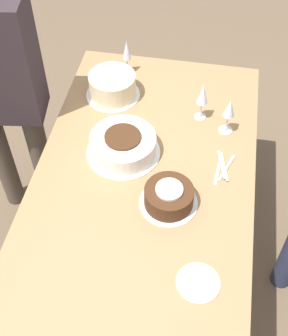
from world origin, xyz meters
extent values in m
plane|color=brown|center=(0.00, 0.00, 0.00)|extent=(12.00, 12.00, 0.00)
cube|color=#9E754C|center=(0.00, 0.00, 0.76)|extent=(1.69, 0.97, 0.03)
cylinder|color=brown|center=(0.77, -0.41, 0.37)|extent=(0.07, 0.07, 0.74)
cylinder|color=brown|center=(0.77, 0.41, 0.37)|extent=(0.07, 0.07, 0.74)
cylinder|color=white|center=(0.12, 0.12, 0.77)|extent=(0.34, 0.34, 0.01)
cylinder|color=white|center=(0.12, 0.12, 0.82)|extent=(0.30, 0.30, 0.09)
cylinder|color=#422614|center=(0.12, 0.12, 0.87)|extent=(0.17, 0.17, 0.01)
cylinder|color=white|center=(-0.13, -0.13, 0.77)|extent=(0.25, 0.25, 0.01)
cylinder|color=#422614|center=(-0.13, -0.13, 0.82)|extent=(0.21, 0.21, 0.09)
cylinder|color=white|center=(-0.13, -0.13, 0.87)|extent=(0.11, 0.11, 0.01)
cylinder|color=white|center=(0.50, 0.25, 0.77)|extent=(0.28, 0.28, 0.01)
cylinder|color=beige|center=(0.50, 0.25, 0.84)|extent=(0.24, 0.24, 0.12)
cylinder|color=silver|center=(0.42, -0.21, 0.77)|extent=(0.06, 0.06, 0.00)
cylinder|color=silver|center=(0.42, -0.21, 0.82)|extent=(0.01, 0.01, 0.09)
cone|color=silver|center=(0.42, -0.21, 0.92)|extent=(0.05, 0.05, 0.11)
cylinder|color=silver|center=(0.70, 0.22, 0.77)|extent=(0.07, 0.07, 0.00)
cylinder|color=silver|center=(0.70, 0.22, 0.82)|extent=(0.01, 0.01, 0.08)
cone|color=silver|center=(0.70, 0.22, 0.91)|extent=(0.04, 0.04, 0.11)
cylinder|color=silver|center=(0.34, -0.34, 0.77)|extent=(0.07, 0.07, 0.00)
cylinder|color=silver|center=(0.34, -0.34, 0.82)|extent=(0.01, 0.01, 0.10)
cone|color=silver|center=(0.34, -0.34, 0.92)|extent=(0.05, 0.05, 0.09)
cylinder|color=beige|center=(-0.48, -0.29, 0.77)|extent=(0.17, 0.17, 0.01)
cube|color=silver|center=(0.09, -0.32, 0.77)|extent=(0.17, 0.03, 0.00)
cube|color=silver|center=(0.10, -0.36, 0.78)|extent=(0.16, 0.07, 0.00)
cube|color=silver|center=(0.11, -0.35, 0.78)|extent=(0.17, 0.05, 0.00)
cube|color=silver|center=(0.11, -0.33, 0.78)|extent=(0.17, 0.05, 0.00)
cylinder|color=#4C4238|center=(0.30, 0.87, 0.38)|extent=(0.11, 0.11, 0.75)
cylinder|color=#4C4238|center=(0.33, 0.65, 0.38)|extent=(0.11, 0.11, 0.75)
camera|label=1|loc=(-1.29, -0.23, 2.38)|focal=50.00mm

